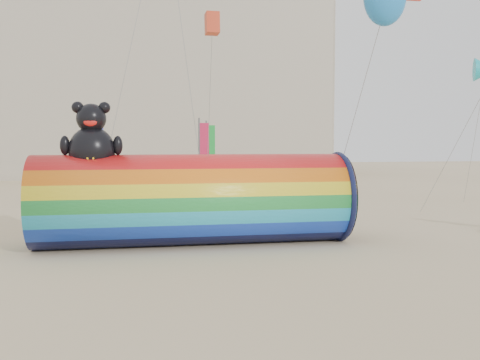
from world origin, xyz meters
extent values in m
plane|color=#CCB58C|center=(0.00, 0.00, 0.00)|extent=(160.00, 160.00, 0.00)
cube|color=#B7AD99|center=(-12.00, 46.00, 10.00)|extent=(60.00, 15.00, 20.00)
cube|color=#28303D|center=(-12.00, 38.44, 10.50)|extent=(59.50, 0.12, 17.00)
cylinder|color=red|center=(-1.06, 2.34, 1.65)|extent=(11.31, 3.30, 3.30)
torus|color=#0F1438|center=(4.48, 2.34, 1.65)|extent=(0.23, 3.46, 3.46)
cylinder|color=black|center=(4.62, 2.34, 1.65)|extent=(0.06, 3.27, 3.27)
ellipsoid|color=black|center=(-4.64, 2.34, 3.44)|extent=(1.61, 1.44, 1.70)
ellipsoid|color=yellow|center=(-4.64, 1.82, 3.35)|extent=(0.83, 0.36, 0.73)
sphere|color=black|center=(-4.64, 2.34, 4.57)|extent=(1.04, 1.04, 1.04)
sphere|color=black|center=(-5.09, 2.34, 4.95)|extent=(0.41, 0.41, 0.41)
sphere|color=black|center=(-4.19, 2.34, 4.95)|extent=(0.41, 0.41, 0.41)
ellipsoid|color=red|center=(-4.64, 1.91, 4.43)|extent=(0.46, 0.17, 0.29)
ellipsoid|color=black|center=(-5.54, 2.24, 3.63)|extent=(0.34, 0.34, 0.68)
ellipsoid|color=black|center=(-3.75, 2.24, 3.63)|extent=(0.34, 0.34, 0.68)
cylinder|color=#59595E|center=(-5.64, 15.46, 2.60)|extent=(0.10, 0.10, 5.20)
cube|color=#1A25C8|center=(-5.33, 15.46, 2.65)|extent=(0.56, 0.06, 4.50)
cylinder|color=#59595E|center=(0.55, 14.78, 2.60)|extent=(0.10, 0.10, 5.20)
cube|color=#CD1D47|center=(0.86, 14.78, 2.65)|extent=(0.56, 0.06, 4.50)
cylinder|color=#59595E|center=(1.47, 18.70, 2.60)|extent=(0.10, 0.10, 5.20)
cube|color=green|center=(1.78, 18.70, 2.65)|extent=(0.56, 0.06, 4.50)
cube|color=red|center=(0.59, 9.24, 9.54)|extent=(0.65, 0.65, 1.04)
camera|label=1|loc=(-3.04, -17.09, 3.72)|focal=40.00mm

